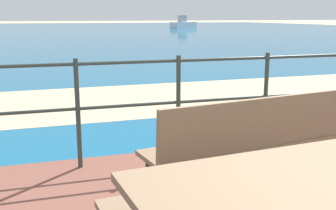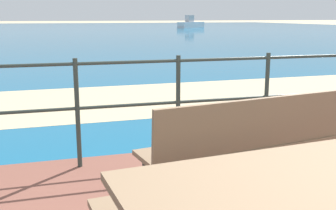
# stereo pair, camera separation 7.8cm
# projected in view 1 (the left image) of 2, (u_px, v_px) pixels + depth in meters

# --- Properties ---
(sea_water) EXTENTS (90.00, 90.00, 0.01)m
(sea_water) POSITION_uv_depth(u_px,v_px,m) (52.00, 31.00, 39.27)
(sea_water) COLOR #145B84
(sea_water) RESTS_ON ground
(beach_strip) EXTENTS (54.03, 3.64, 0.01)m
(beach_strip) POSITION_uv_depth(u_px,v_px,m) (118.00, 100.00, 7.24)
(beach_strip) COLOR tan
(beach_strip) RESTS_ON ground
(park_bench) EXTENTS (1.70, 0.67, 0.83)m
(park_bench) POSITION_uv_depth(u_px,v_px,m) (250.00, 137.00, 3.11)
(park_bench) COLOR #7A6047
(park_bench) RESTS_ON patio_paving
(railing_fence) EXTENTS (5.94, 0.04, 1.04)m
(railing_fence) POSITION_uv_depth(u_px,v_px,m) (178.00, 95.00, 4.05)
(railing_fence) COLOR #2D3833
(railing_fence) RESTS_ON patio_paving
(boat_near) EXTENTS (4.68, 4.07, 1.51)m
(boat_near) POSITION_uv_depth(u_px,v_px,m) (184.00, 24.00, 51.19)
(boat_near) COLOR silver
(boat_near) RESTS_ON sea_water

